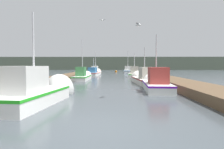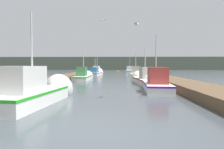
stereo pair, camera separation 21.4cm
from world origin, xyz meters
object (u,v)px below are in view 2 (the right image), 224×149
at_px(fishing_boat_6, 97,71).
at_px(seagull_1, 103,20).
at_px(channel_buoy, 118,71).
at_px(mooring_piling_0, 136,70).
at_px(fishing_boat_5, 96,73).
at_px(seagull_lead, 136,25).
at_px(fishing_boat_7, 130,71).
at_px(mooring_piling_1, 81,73).
at_px(fishing_boat_4, 136,74).
at_px(mooring_piling_2, 79,74).
at_px(fishing_boat_1, 155,83).
at_px(mooring_piling_3, 2,90).
at_px(fishing_boat_3, 84,76).
at_px(fishing_boat_2, 144,78).
at_px(fishing_boat_0, 35,91).

height_order(fishing_boat_6, seagull_1, seagull_1).
xyz_separation_m(fishing_boat_6, channel_buoy, (3.74, 10.85, -0.35)).
bearing_deg(mooring_piling_0, fishing_boat_5, -135.09).
height_order(fishing_boat_6, seagull_lead, fishing_boat_6).
xyz_separation_m(fishing_boat_5, fishing_boat_7, (6.09, 9.33, 0.08)).
bearing_deg(mooring_piling_1, fishing_boat_7, 66.49).
relative_size(fishing_boat_4, mooring_piling_0, 4.05).
relative_size(fishing_boat_4, seagull_lead, 8.81).
bearing_deg(mooring_piling_2, seagull_lead, -68.69).
distance_m(fishing_boat_4, seagull_1, 11.07).
bearing_deg(fishing_boat_7, fishing_boat_1, -87.31).
height_order(mooring_piling_1, mooring_piling_3, mooring_piling_3).
height_order(fishing_boat_7, mooring_piling_0, fishing_boat_7).
distance_m(fishing_boat_3, fishing_boat_5, 9.90).
bearing_deg(fishing_boat_2, mooring_piling_3, -128.05).
xyz_separation_m(fishing_boat_6, fishing_boat_7, (6.21, 5.56, -0.02)).
bearing_deg(fishing_boat_5, mooring_piling_0, 50.80).
relative_size(fishing_boat_0, mooring_piling_1, 4.74).
distance_m(fishing_boat_3, seagull_lead, 14.04).
bearing_deg(fishing_boat_1, mooring_piling_2, 127.36).
bearing_deg(fishing_boat_6, fishing_boat_1, -70.15).
relative_size(fishing_boat_7, seagull_1, 9.10).
xyz_separation_m(fishing_boat_2, fishing_boat_6, (-6.25, 17.89, 0.08)).
bearing_deg(mooring_piling_1, fishing_boat_6, 84.88).
bearing_deg(fishing_boat_1, seagull_1, 130.01).
bearing_deg(mooring_piling_3, fishing_boat_4, 70.16).
distance_m(mooring_piling_2, channel_buoy, 23.01).
bearing_deg(fishing_boat_6, fishing_boat_5, -83.95).
distance_m(fishing_boat_7, mooring_piling_2, 18.67).
xyz_separation_m(fishing_boat_2, mooring_piling_3, (-7.13, -10.42, 0.19)).
distance_m(fishing_boat_0, fishing_boat_5, 23.89).
distance_m(fishing_boat_6, mooring_piling_1, 11.03).
distance_m(mooring_piling_3, seagull_1, 12.57).
height_order(fishing_boat_0, seagull_1, seagull_1).
bearing_deg(fishing_boat_0, seagull_1, 83.73).
bearing_deg(mooring_piling_3, fishing_boat_5, 87.68).
distance_m(fishing_boat_3, mooring_piling_1, 2.84).
relative_size(fishing_boat_2, seagull_1, 10.95).
xyz_separation_m(fishing_boat_1, fishing_boat_4, (-0.09, 14.21, 0.01)).
height_order(fishing_boat_6, mooring_piling_3, fishing_boat_6).
bearing_deg(fishing_boat_0, fishing_boat_3, 96.97).
xyz_separation_m(fishing_boat_1, mooring_piling_2, (-7.39, 11.10, 0.16)).
height_order(fishing_boat_3, mooring_piling_1, fishing_boat_3).
xyz_separation_m(fishing_boat_2, fishing_boat_7, (-0.04, 23.45, 0.05)).
distance_m(fishing_boat_4, fishing_boat_7, 14.10).
bearing_deg(channel_buoy, seagull_lead, -88.47).
distance_m(channel_buoy, seagull_1, 28.84).
bearing_deg(fishing_boat_3, seagull_lead, -69.81).
height_order(fishing_boat_1, channel_buoy, fishing_boat_1).
bearing_deg(fishing_boat_6, seagull_lead, -75.60).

